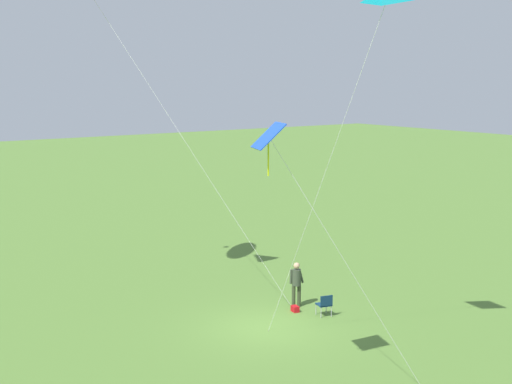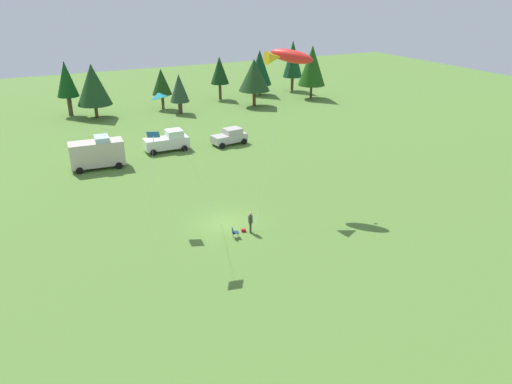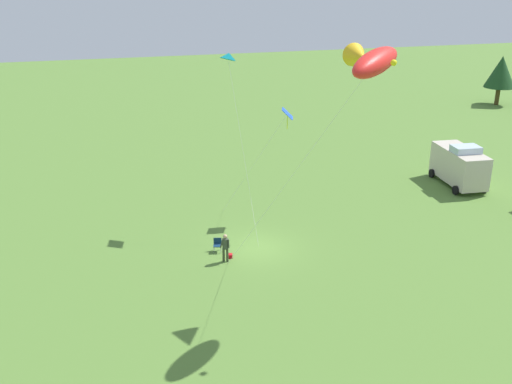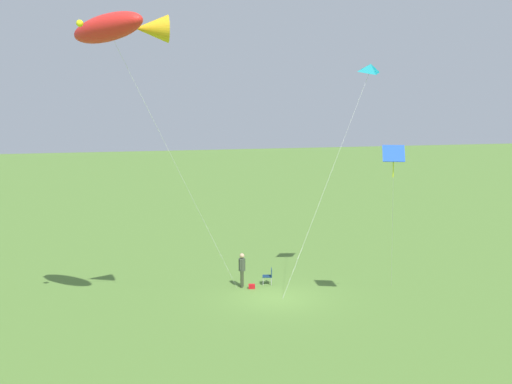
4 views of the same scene
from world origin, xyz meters
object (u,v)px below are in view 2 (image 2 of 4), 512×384
folding_chair (234,232)px  car_silver_compact (230,136)px  person_kite_flyer (251,221)px  backpack_on_grass (244,230)px  kite_diamond_blue (153,137)px  van_camper_beige (97,153)px  kite_large_fish (287,57)px  kite_delta_teal (159,96)px  truck_white_pickup (168,141)px

folding_chair → car_silver_compact: size_ratio=0.19×
person_kite_flyer → backpack_on_grass: bearing=156.4°
kite_diamond_blue → person_kite_flyer: bearing=-43.7°
person_kite_flyer → kite_diamond_blue: kite_diamond_blue is taller
van_camper_beige → kite_large_fish: bearing=-42.8°
backpack_on_grass → person_kite_flyer: bearing=-42.9°
backpack_on_grass → kite_large_fish: bearing=38.2°
folding_chair → kite_large_fish: bearing=51.0°
van_camper_beige → kite_delta_teal: kite_delta_teal is taller
person_kite_flyer → car_silver_compact: 23.05m
van_camper_beige → folding_chair: bearing=-68.6°
kite_large_fish → backpack_on_grass: bearing=-141.8°
car_silver_compact → kite_large_fish: size_ratio=0.34×
kite_large_fish → kite_diamond_blue: 12.83m
folding_chair → kite_delta_teal: bearing=171.2°
folding_chair → kite_large_fish: (7.51, 5.65, 11.80)m
van_camper_beige → kite_diamond_blue: (2.17, -14.90, 5.35)m
kite_delta_teal → folding_chair: bearing=-22.9°
person_kite_flyer → folding_chair: bearing=-154.0°
person_kite_flyer → van_camper_beige: bearing=130.3°
kite_diamond_blue → kite_delta_teal: 5.35m
car_silver_compact → kite_delta_teal: bearing=-132.0°
car_silver_compact → kite_large_fish: bearing=-103.5°
folding_chair → van_camper_beige: 21.45m
folding_chair → truck_white_pickup: bearing=99.3°
person_kite_flyer → van_camper_beige: size_ratio=0.31×
kite_diamond_blue → truck_white_pickup: bearing=70.6°
backpack_on_grass → kite_diamond_blue: size_ratio=0.04×
backpack_on_grass → van_camper_beige: bearing=110.4°
backpack_on_grass → kite_delta_teal: size_ratio=0.03×
car_silver_compact → truck_white_pickup: bearing=165.1°
van_camper_beige → car_silver_compact: van_camper_beige is taller
person_kite_flyer → backpack_on_grass: 1.08m
backpack_on_grass → folding_chair: bearing=-151.5°
truck_white_pickup → kite_diamond_blue: (-6.08, -17.28, 5.89)m
folding_chair → truck_white_pickup: (1.90, 22.83, 0.61)m
person_kite_flyer → van_camper_beige: (-7.81, 20.28, 0.62)m
person_kite_flyer → folding_chair: 1.56m
truck_white_pickup → kite_diamond_blue: kite_diamond_blue is taller
van_camper_beige → truck_white_pickup: (8.25, 2.38, -0.54)m
folding_chair → kite_diamond_blue: 9.52m
truck_white_pickup → kite_large_fish: kite_large_fish is taller
person_kite_flyer → kite_large_fish: kite_large_fish is taller
backpack_on_grass → van_camper_beige: (-7.39, 19.89, 1.53)m
backpack_on_grass → van_camper_beige: van_camper_beige is taller
folding_chair → kite_diamond_blue: size_ratio=0.11×
car_silver_compact → kite_diamond_blue: size_ratio=0.59×
backpack_on_grass → kite_large_fish: size_ratio=0.02×
person_kite_flyer → van_camper_beige: 21.74m
backpack_on_grass → kite_large_fish: 14.70m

